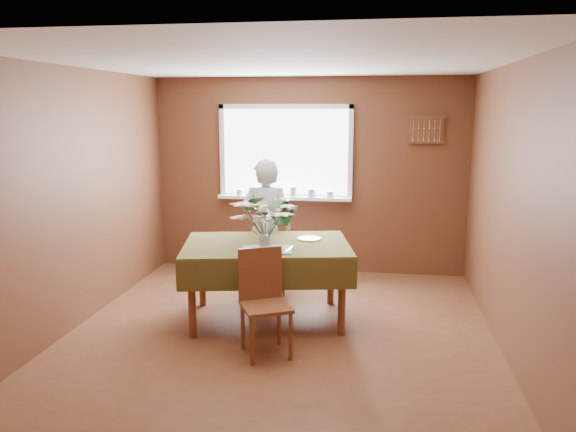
% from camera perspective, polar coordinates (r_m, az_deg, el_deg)
% --- Properties ---
extents(floor, '(4.50, 4.50, 0.00)m').
position_cam_1_polar(floor, '(5.39, -0.94, -12.14)').
color(floor, brown).
rests_on(floor, ground).
extents(ceiling, '(4.50, 4.50, 0.00)m').
position_cam_1_polar(ceiling, '(4.98, -1.03, 15.39)').
color(ceiling, white).
rests_on(ceiling, wall_back).
extents(wall_back, '(4.00, 0.00, 4.00)m').
position_cam_1_polar(wall_back, '(7.24, 2.12, 4.08)').
color(wall_back, brown).
rests_on(wall_back, floor).
extents(wall_front, '(4.00, 0.00, 4.00)m').
position_cam_1_polar(wall_front, '(2.91, -8.79, -6.48)').
color(wall_front, brown).
rests_on(wall_front, floor).
extents(wall_left, '(0.00, 4.50, 4.50)m').
position_cam_1_polar(wall_left, '(5.73, -21.10, 1.53)').
color(wall_left, brown).
rests_on(wall_left, floor).
extents(wall_right, '(0.00, 4.50, 4.50)m').
position_cam_1_polar(wall_right, '(5.09, 21.78, 0.38)').
color(wall_right, brown).
rests_on(wall_right, floor).
extents(window_assembly, '(1.72, 0.20, 1.22)m').
position_cam_1_polar(window_assembly, '(7.22, -0.29, 4.86)').
color(window_assembly, white).
rests_on(window_assembly, wall_back).
extents(spoon_rack, '(0.44, 0.05, 0.33)m').
position_cam_1_polar(spoon_rack, '(7.13, 13.90, 8.50)').
color(spoon_rack, brown).
rests_on(spoon_rack, wall_back).
extents(dining_table, '(1.82, 1.42, 0.80)m').
position_cam_1_polar(dining_table, '(5.59, -2.17, -3.77)').
color(dining_table, brown).
rests_on(dining_table, floor).
extents(chair_far, '(0.48, 0.48, 1.00)m').
position_cam_1_polar(chair_far, '(6.46, -1.81, -3.14)').
color(chair_far, brown).
rests_on(chair_far, floor).
extents(chair_near, '(0.53, 0.53, 0.92)m').
position_cam_1_polar(chair_near, '(4.93, -2.51, -8.16)').
color(chair_near, brown).
rests_on(chair_near, floor).
extents(seated_woman, '(0.59, 0.40, 1.57)m').
position_cam_1_polar(seated_woman, '(6.30, -2.22, -1.25)').
color(seated_woman, white).
rests_on(seated_woman, floor).
extents(flower_bouquet, '(0.58, 0.58, 0.50)m').
position_cam_1_polar(flower_bouquet, '(5.25, -2.34, -0.01)').
color(flower_bouquet, white).
rests_on(flower_bouquet, dining_table).
extents(side_plate, '(0.24, 0.24, 0.01)m').
position_cam_1_polar(side_plate, '(5.74, 2.17, -2.31)').
color(side_plate, white).
rests_on(side_plate, dining_table).
extents(table_knife, '(0.05, 0.22, 0.00)m').
position_cam_1_polar(table_knife, '(5.31, 0.14, -3.36)').
color(table_knife, silver).
rests_on(table_knife, dining_table).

